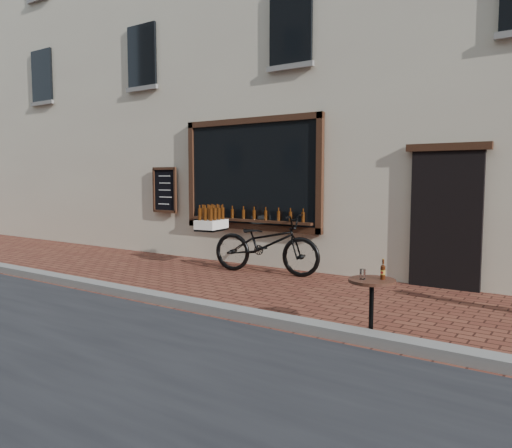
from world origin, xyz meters
The scene contains 5 objects.
ground centered at (0.00, 0.00, 0.00)m, with size 90.00×90.00×0.00m, color #57271C.
kerb centered at (0.00, 0.20, 0.06)m, with size 90.00×0.25×0.12m, color slate.
shop_building centered at (0.00, 6.50, 5.00)m, with size 28.00×6.20×10.00m.
cargo_bicycle centered at (-1.19, 2.85, 0.57)m, with size 2.52×1.04×1.20m.
bistro_table centered at (1.89, 0.39, 0.47)m, with size 0.52×0.52×0.89m.
Camera 1 is at (3.91, -4.78, 1.77)m, focal length 35.00 mm.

